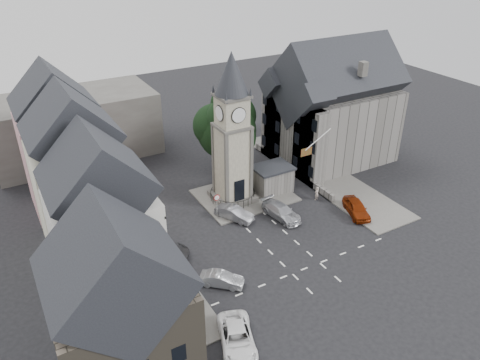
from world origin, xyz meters
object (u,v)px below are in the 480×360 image
pedestrian (317,193)px  car_west_blue (179,300)px  car_east_red (356,208)px  clock_tower (232,131)px  stone_shelter (272,179)px

pedestrian → car_west_blue: bearing=9.0°
car_east_red → pedestrian: size_ratio=2.81×
car_east_red → pedestrian: pedestrian is taller
car_west_blue → pedestrian: (19.50, 7.67, 0.18)m
clock_tower → pedestrian: size_ratio=10.32×
car_west_blue → car_east_red: car_east_red is taller
stone_shelter → car_west_blue: (-16.30, -11.74, -0.94)m
stone_shelter → car_east_red: bearing=-59.6°
car_west_blue → pedestrian: size_ratio=2.27×
car_east_red → pedestrian: bearing=131.6°
stone_shelter → pedestrian: stone_shelter is taller
car_east_red → stone_shelter: bearing=140.1°
stone_shelter → car_east_red: (4.97, -8.47, -0.80)m
clock_tower → car_east_red: bearing=-42.5°
stone_shelter → pedestrian: (3.20, -4.07, -0.76)m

